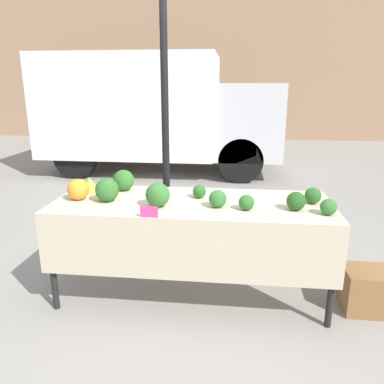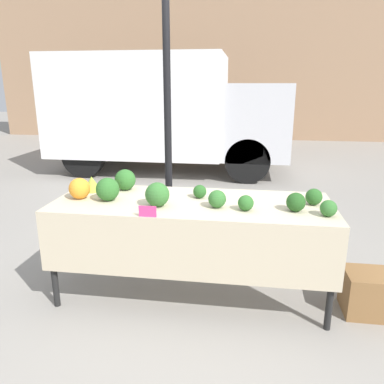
{
  "view_description": "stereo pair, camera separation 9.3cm",
  "coord_description": "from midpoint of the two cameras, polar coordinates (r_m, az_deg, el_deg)",
  "views": [
    {
      "loc": [
        0.32,
        -2.87,
        1.75
      ],
      "look_at": [
        0.0,
        0.0,
        0.91
      ],
      "focal_mm": 35.0,
      "sensor_mm": 36.0,
      "label": 1
    },
    {
      "loc": [
        0.42,
        -2.86,
        1.75
      ],
      "look_at": [
        0.0,
        0.0,
        0.91
      ],
      "focal_mm": 35.0,
      "sensor_mm": 36.0,
      "label": 2
    }
  ],
  "objects": [
    {
      "name": "ground_plane",
      "position": [
        3.38,
        -0.81,
        -14.99
      ],
      "size": [
        40.0,
        40.0,
        0.0
      ],
      "primitive_type": "plane",
      "color": "gray"
    },
    {
      "name": "building_facade",
      "position": [
        12.74,
        5.07,
        20.27
      ],
      "size": [
        16.0,
        0.6,
        5.35
      ],
      "color": "#9E7A5B",
      "rests_on": "ground_plane"
    },
    {
      "name": "tent_pole",
      "position": [
        3.66,
        -4.8,
        8.71
      ],
      "size": [
        0.07,
        0.07,
        2.55
      ],
      "color": "black",
      "rests_on": "ground_plane"
    },
    {
      "name": "parked_truck",
      "position": [
        7.82,
        -5.93,
        12.44
      ],
      "size": [
        4.64,
        2.16,
        2.3
      ],
      "color": "white",
      "rests_on": "ground_plane"
    },
    {
      "name": "market_table",
      "position": [
        3.0,
        -1.03,
        -3.6
      ],
      "size": [
        2.24,
        0.84,
        0.83
      ],
      "color": "beige",
      "rests_on": "ground_plane"
    },
    {
      "name": "orange_cauliflower",
      "position": [
        3.21,
        -17.75,
        0.37
      ],
      "size": [
        0.17,
        0.17,
        0.17
      ],
      "color": "orange",
      "rests_on": "market_table"
    },
    {
      "name": "romanesco_head",
      "position": [
        3.41,
        -16.04,
        1.09
      ],
      "size": [
        0.17,
        0.17,
        0.13
      ],
      "color": "#93B238",
      "rests_on": "market_table"
    },
    {
      "name": "broccoli_head_0",
      "position": [
        2.9,
        -6.16,
        -0.44
      ],
      "size": [
        0.19,
        0.19,
        0.19
      ],
      "color": "#336B2D",
      "rests_on": "market_table"
    },
    {
      "name": "broccoli_head_1",
      "position": [
        2.84,
        7.37,
        -1.59
      ],
      "size": [
        0.12,
        0.12,
        0.12
      ],
      "color": "#2D6628",
      "rests_on": "market_table"
    },
    {
      "name": "broccoli_head_2",
      "position": [
        2.87,
        19.21,
        -2.16
      ],
      "size": [
        0.12,
        0.12,
        0.12
      ],
      "color": "#336B2D",
      "rests_on": "market_table"
    },
    {
      "name": "broccoli_head_3",
      "position": [
        3.1,
        17.14,
        -0.54
      ],
      "size": [
        0.13,
        0.13,
        0.13
      ],
      "color": "#285B23",
      "rests_on": "market_table"
    },
    {
      "name": "broccoli_head_4",
      "position": [
        3.1,
        -13.66,
        0.29
      ],
      "size": [
        0.19,
        0.19,
        0.19
      ],
      "color": "#2D6628",
      "rests_on": "market_table"
    },
    {
      "name": "broccoli_head_5",
      "position": [
        2.9,
        14.69,
        -1.35
      ],
      "size": [
        0.14,
        0.14,
        0.14
      ],
      "color": "#23511E",
      "rests_on": "market_table"
    },
    {
      "name": "broccoli_head_6",
      "position": [
        3.39,
        -11.16,
        1.77
      ],
      "size": [
        0.19,
        0.19,
        0.19
      ],
      "color": "#2D6628",
      "rests_on": "market_table"
    },
    {
      "name": "broccoli_head_7",
      "position": [
        3.11,
        0.28,
        0.08
      ],
      "size": [
        0.11,
        0.11,
        0.11
      ],
      "color": "#285B23",
      "rests_on": "market_table"
    },
    {
      "name": "broccoli_head_8",
      "position": [
        2.87,
        3.02,
        -1.04
      ],
      "size": [
        0.14,
        0.14,
        0.14
      ],
      "color": "#336B2D",
      "rests_on": "market_table"
    },
    {
      "name": "price_sign",
      "position": [
        2.69,
        -7.55,
        -3.03
      ],
      "size": [
        0.13,
        0.01,
        0.08
      ],
      "color": "#E53D84",
      "rests_on": "market_table"
    },
    {
      "name": "produce_crate",
      "position": [
        3.36,
        24.76,
        -13.42
      ],
      "size": [
        0.42,
        0.33,
        0.34
      ],
      "color": "olive",
      "rests_on": "ground_plane"
    }
  ]
}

